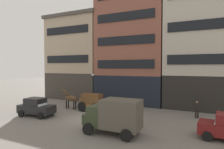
# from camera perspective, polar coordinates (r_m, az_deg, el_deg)

# --- Properties ---
(ground_plane) EXTENTS (120.00, 120.00, 0.00)m
(ground_plane) POSITION_cam_1_polar(r_m,az_deg,el_deg) (18.51, -6.93, -13.35)
(ground_plane) COLOR slate
(building_far_left) EXTENTS (9.38, 7.12, 13.05)m
(building_far_left) POSITION_cam_1_polar(r_m,az_deg,el_deg) (31.34, -9.86, 5.16)
(building_far_left) COLOR #38332D
(building_far_left) RESTS_ON ground_plane
(building_center_left) EXTENTS (9.69, 7.12, 16.46)m
(building_center_left) POSITION_cam_1_polar(r_m,az_deg,el_deg) (27.33, 6.35, 9.19)
(building_center_left) COLOR black
(building_center_left) RESTS_ON ground_plane
(building_center_right) EXTENTS (7.84, 7.12, 15.54)m
(building_center_right) POSITION_cam_1_polar(r_m,az_deg,el_deg) (25.87, 24.51, 8.37)
(building_center_right) COLOR black
(building_center_right) RESTS_ON ground_plane
(cargo_wagon) EXTENTS (2.94, 1.58, 1.98)m
(cargo_wagon) POSITION_cam_1_polar(r_m,az_deg,el_deg) (21.39, -6.27, -8.05)
(cargo_wagon) COLOR brown
(cargo_wagon) RESTS_ON ground_plane
(draft_horse) EXTENTS (2.35, 0.65, 2.30)m
(draft_horse) POSITION_cam_1_polar(r_m,az_deg,el_deg) (23.01, -12.61, -7.04)
(draft_horse) COLOR #513823
(draft_horse) RESTS_ON ground_plane
(delivery_truck_near) EXTENTS (4.36, 2.14, 2.62)m
(delivery_truck_near) POSITION_cam_1_polar(r_m,az_deg,el_deg) (14.16, 0.58, -12.29)
(delivery_truck_near) COLOR #2D3823
(delivery_truck_near) RESTS_ON ground_plane
(sedan_light) EXTENTS (3.81, 2.08, 1.83)m
(sedan_light) POSITION_cam_1_polar(r_m,az_deg,el_deg) (20.74, -22.12, -9.19)
(sedan_light) COLOR black
(sedan_light) RESTS_ON ground_plane
(pedestrian_officer) EXTENTS (0.51, 0.51, 1.79)m
(pedestrian_officer) POSITION_cam_1_polar(r_m,az_deg,el_deg) (20.17, 24.50, -9.36)
(pedestrian_officer) COLOR black
(pedestrian_officer) RESTS_ON ground_plane
(streetlamp_curbside) EXTENTS (0.32, 0.32, 4.12)m
(streetlamp_curbside) POSITION_cam_1_polar(r_m,az_deg,el_deg) (24.09, -5.88, -3.22)
(streetlamp_curbside) COLOR black
(streetlamp_curbside) RESTS_ON ground_plane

